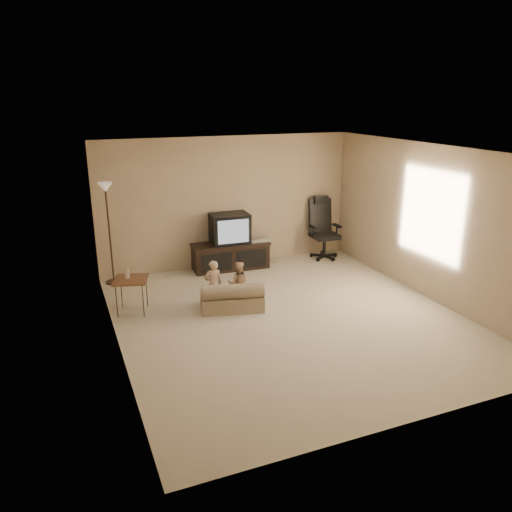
{
  "coord_description": "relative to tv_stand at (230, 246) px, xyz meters",
  "views": [
    {
      "loc": [
        -3.06,
        -6.19,
        3.23
      ],
      "look_at": [
        -0.3,
        0.6,
        0.85
      ],
      "focal_mm": 35.0,
      "sensor_mm": 36.0,
      "label": 1
    }
  ],
  "objects": [
    {
      "name": "floor",
      "position": [
        0.06,
        -2.49,
        -0.45
      ],
      "size": [
        5.5,
        5.5,
        0.0
      ],
      "primitive_type": "plane",
      "color": "#C3B79B",
      "rests_on": "ground"
    },
    {
      "name": "room_shell",
      "position": [
        0.06,
        -2.49,
        1.07
      ],
      "size": [
        5.5,
        5.5,
        5.5
      ],
      "color": "white",
      "rests_on": "floor"
    },
    {
      "name": "tv_stand",
      "position": [
        0.0,
        0.0,
        0.0
      ],
      "size": [
        1.53,
        0.63,
        1.08
      ],
      "rotation": [
        0.0,
        0.0,
        -0.05
      ],
      "color": "black",
      "rests_on": "floor"
    },
    {
      "name": "office_chair",
      "position": [
        1.99,
        -0.06,
        0.0
      ],
      "size": [
        0.62,
        0.64,
        1.26
      ],
      "rotation": [
        0.0,
        0.0,
        -0.04
      ],
      "color": "black",
      "rests_on": "floor"
    },
    {
      "name": "side_table",
      "position": [
        -2.09,
        -1.35,
        0.08
      ],
      "size": [
        0.62,
        0.62,
        0.74
      ],
      "rotation": [
        0.0,
        0.0,
        -0.31
      ],
      "color": "brown",
      "rests_on": "floor"
    },
    {
      "name": "floor_lamp",
      "position": [
        -2.21,
        0.04,
        0.87
      ],
      "size": [
        0.28,
        0.28,
        1.81
      ],
      "color": "#301F15",
      "rests_on": "floor"
    },
    {
      "name": "child_sofa",
      "position": [
        -0.64,
        -1.87,
        -0.26
      ],
      "size": [
        1.07,
        0.75,
        0.48
      ],
      "rotation": [
        0.0,
        0.0,
        -0.23
      ],
      "color": "tan",
      "rests_on": "floor"
    },
    {
      "name": "toddler_left",
      "position": [
        -0.87,
        -1.67,
        -0.06
      ],
      "size": [
        0.29,
        0.21,
        0.78
      ],
      "primitive_type": "imported",
      "rotation": [
        0.0,
        0.0,
        3.13
      ],
      "color": "#DAAC88",
      "rests_on": "floor"
    },
    {
      "name": "toddler_right",
      "position": [
        -0.47,
        -1.7,
        -0.09
      ],
      "size": [
        0.4,
        0.31,
        0.72
      ],
      "primitive_type": "imported",
      "rotation": [
        0.0,
        0.0,
        2.77
      ],
      "color": "#DAAC88",
      "rests_on": "floor"
    }
  ]
}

